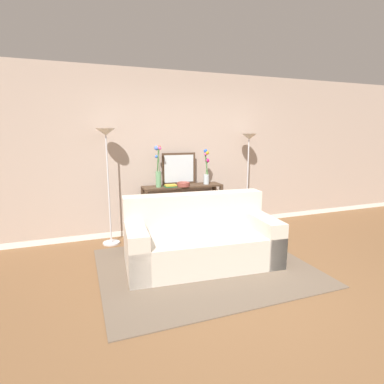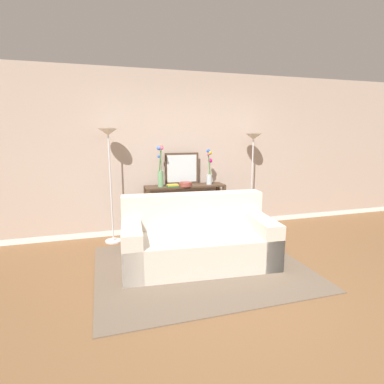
{
  "view_description": "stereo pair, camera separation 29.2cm",
  "coord_description": "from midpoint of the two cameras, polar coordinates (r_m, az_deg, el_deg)",
  "views": [
    {
      "loc": [
        -1.68,
        -2.73,
        1.69
      ],
      "look_at": [
        -0.14,
        1.36,
        0.84
      ],
      "focal_mm": 28.53,
      "sensor_mm": 36.0,
      "label": 1
    },
    {
      "loc": [
        -1.4,
        -2.83,
        1.69
      ],
      "look_at": [
        -0.14,
        1.36,
        0.84
      ],
      "focal_mm": 28.53,
      "sensor_mm": 36.0,
      "label": 2
    }
  ],
  "objects": [
    {
      "name": "ground_plane",
      "position": [
        3.6,
        7.79,
        -17.32
      ],
      "size": [
        16.0,
        16.0,
        0.02
      ],
      "primitive_type": "cube",
      "color": "brown"
    },
    {
      "name": "back_wall",
      "position": [
        5.31,
        -3.66,
        7.2
      ],
      "size": [
        12.0,
        0.15,
        2.69
      ],
      "color": "white",
      "rests_on": "ground"
    },
    {
      "name": "area_rug",
      "position": [
        4.03,
        0.2,
        -13.78
      ],
      "size": [
        2.6,
        2.13,
        0.01
      ],
      "color": "brown",
      "rests_on": "ground"
    },
    {
      "name": "couch",
      "position": [
        4.05,
        -0.55,
        -8.98
      ],
      "size": [
        2.0,
        1.11,
        0.88
      ],
      "color": "beige",
      "rests_on": "ground"
    },
    {
      "name": "console_table",
      "position": [
        5.11,
        -3.38,
        -1.67
      ],
      "size": [
        1.33,
        0.34,
        0.84
      ],
      "color": "#473323",
      "rests_on": "ground"
    },
    {
      "name": "floor_lamp_left",
      "position": [
        4.73,
        -17.37,
        6.72
      ],
      "size": [
        0.28,
        0.28,
        1.76
      ],
      "color": "silver",
      "rests_on": "ground"
    },
    {
      "name": "floor_lamp_right",
      "position": [
        5.42,
        8.99,
        6.95
      ],
      "size": [
        0.28,
        0.28,
        1.68
      ],
      "color": "silver",
      "rests_on": "ground"
    },
    {
      "name": "wall_mirror",
      "position": [
        5.15,
        -4.09,
        4.38
      ],
      "size": [
        0.58,
        0.02,
        0.53
      ],
      "color": "#473323",
      "rests_on": "console_table"
    },
    {
      "name": "vase_tall_flowers",
      "position": [
        4.89,
        -8.03,
        4.25
      ],
      "size": [
        0.11,
        0.11,
        0.67
      ],
      "color": "#669E6B",
      "rests_on": "console_table"
    },
    {
      "name": "vase_short_flowers",
      "position": [
        5.14,
        1.09,
        4.17
      ],
      "size": [
        0.12,
        0.13,
        0.59
      ],
      "color": "silver",
      "rests_on": "console_table"
    },
    {
      "name": "fruit_bowl",
      "position": [
        4.95,
        -3.3,
        1.44
      ],
      "size": [
        0.21,
        0.21,
        0.07
      ],
      "color": "brown",
      "rests_on": "console_table"
    },
    {
      "name": "book_stack",
      "position": [
        4.92,
        -5.73,
        1.15
      ],
      "size": [
        0.19,
        0.16,
        0.04
      ],
      "color": "#236033",
      "rests_on": "console_table"
    },
    {
      "name": "book_row_under_console",
      "position": [
        5.16,
        -7.43,
        -7.65
      ],
      "size": [
        0.32,
        0.17,
        0.12
      ],
      "color": "#B77F33",
      "rests_on": "ground"
    }
  ]
}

